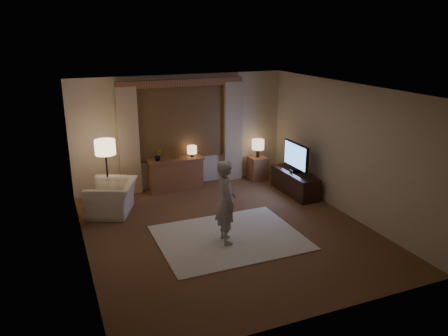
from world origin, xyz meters
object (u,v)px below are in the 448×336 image
side_table (257,168)px  tv_stand (295,183)px  sideboard (176,175)px  armchair (112,198)px  person (226,202)px

side_table → tv_stand: side_table is taller
sideboard → armchair: 1.79m
sideboard → armchair: (-1.58, -0.84, -0.02)m
armchair → person: person is taller
sideboard → tv_stand: 2.72m
armchair → tv_stand: (3.98, -0.43, -0.08)m
sideboard → person: size_ratio=0.81×
sideboard → armchair: size_ratio=1.19×
person → sideboard: bearing=7.2°
person → side_table: bearing=-29.2°
side_table → tv_stand: size_ratio=0.40×
armchair → side_table: 3.74m
armchair → tv_stand: bearing=106.6°
tv_stand → side_table: bearing=104.7°
armchair → side_table: (3.65, 0.79, -0.05)m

